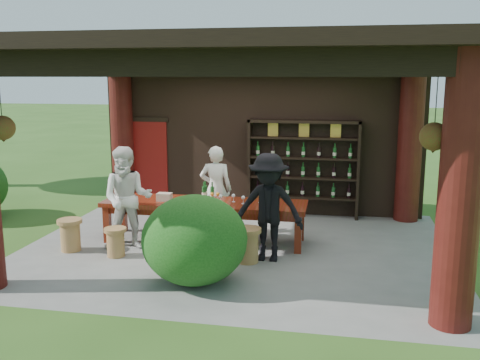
% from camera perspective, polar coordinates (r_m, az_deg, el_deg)
% --- Properties ---
extents(ground, '(90.00, 90.00, 0.00)m').
position_cam_1_polar(ground, '(9.50, -0.46, -7.28)').
color(ground, '#2D5119').
rests_on(ground, ground).
extents(pavilion, '(7.50, 6.00, 3.60)m').
position_cam_1_polar(pavilion, '(9.48, -0.05, 5.86)').
color(pavilion, slate).
rests_on(pavilion, ground).
extents(wine_shelf, '(2.36, 0.36, 2.08)m').
position_cam_1_polar(wine_shelf, '(11.49, 6.74, 1.23)').
color(wine_shelf, black).
rests_on(wine_shelf, ground).
extents(tasting_table, '(3.71, 1.01, 0.75)m').
position_cam_1_polar(tasting_table, '(9.74, -3.80, -2.94)').
color(tasting_table, '#5E220D').
rests_on(tasting_table, ground).
extents(stool_near_left, '(0.37, 0.37, 0.49)m').
position_cam_1_polar(stool_near_left, '(9.25, -13.13, -6.39)').
color(stool_near_left, olive).
rests_on(stool_near_left, ground).
extents(stool_near_right, '(0.44, 0.44, 0.57)m').
position_cam_1_polar(stool_near_right, '(8.73, 0.85, -6.85)').
color(stool_near_right, olive).
rests_on(stool_near_right, ground).
extents(stool_far_left, '(0.43, 0.43, 0.56)m').
position_cam_1_polar(stool_far_left, '(9.74, -17.65, -5.52)').
color(stool_far_left, olive).
rests_on(stool_far_left, ground).
extents(host, '(0.65, 0.46, 1.69)m').
position_cam_1_polar(host, '(10.27, -2.59, -1.01)').
color(host, silver).
rests_on(host, ground).
extents(guest_woman, '(1.01, 0.87, 1.80)m').
position_cam_1_polar(guest_woman, '(9.46, -11.91, -1.94)').
color(guest_woman, silver).
rests_on(guest_woman, ground).
extents(guest_man, '(1.17, 0.69, 1.78)m').
position_cam_1_polar(guest_man, '(8.69, 3.04, -2.95)').
color(guest_man, black).
rests_on(guest_man, ground).
extents(table_bottles, '(0.24, 0.18, 0.31)m').
position_cam_1_polar(table_bottles, '(9.96, -3.53, -1.05)').
color(table_bottles, '#194C1E').
rests_on(table_bottles, tasting_table).
extents(table_glasses, '(1.09, 0.25, 0.15)m').
position_cam_1_polar(table_glasses, '(9.61, -0.43, -1.96)').
color(table_glasses, silver).
rests_on(table_glasses, tasting_table).
extents(napkin_basket, '(0.26, 0.18, 0.14)m').
position_cam_1_polar(napkin_basket, '(9.84, -8.07, -1.79)').
color(napkin_basket, '#BF6672').
rests_on(napkin_basket, tasting_table).
extents(shrubs, '(14.57, 10.14, 1.36)m').
position_cam_1_polar(shrubs, '(9.52, 12.55, -3.95)').
color(shrubs, '#194C14').
rests_on(shrubs, ground).
extents(trees, '(21.64, 9.39, 4.80)m').
position_cam_1_polar(trees, '(10.11, 19.40, 12.59)').
color(trees, '#3F2819').
rests_on(trees, ground).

